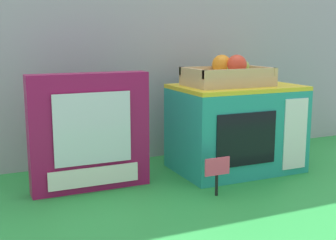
{
  "coord_description": "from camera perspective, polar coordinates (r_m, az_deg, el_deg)",
  "views": [
    {
      "loc": [
        -0.6,
        -1.13,
        0.4
      ],
      "look_at": [
        -0.09,
        -0.0,
        0.17
      ],
      "focal_mm": 48.03,
      "sensor_mm": 36.0,
      "label": 1
    }
  ],
  "objects": [
    {
      "name": "food_groups_crate",
      "position": [
        1.35,
        7.72,
        5.72
      ],
      "size": [
        0.24,
        0.16,
        0.09
      ],
      "color": "tan",
      "rests_on": "toy_microwave"
    },
    {
      "name": "toy_microwave",
      "position": [
        1.38,
        8.53,
        -0.96
      ],
      "size": [
        0.36,
        0.25,
        0.26
      ],
      "color": "teal",
      "rests_on": "ground"
    },
    {
      "name": "ground_plane",
      "position": [
        1.34,
        3.7,
        -6.83
      ],
      "size": [
        1.7,
        1.7,
        0.0
      ],
      "primitive_type": "plane",
      "color": "green",
      "rests_on": "ground"
    },
    {
      "name": "cookie_set_box",
      "position": [
        1.19,
        -9.84,
        -1.6
      ],
      "size": [
        0.31,
        0.06,
        0.31
      ],
      "color": "#99144C",
      "rests_on": "ground"
    },
    {
      "name": "display_back_panel",
      "position": [
        1.51,
        -0.59,
        8.13
      ],
      "size": [
        1.61,
        0.03,
        0.68
      ],
      "primitive_type": "cube",
      "color": "#A0A3A8",
      "rests_on": "ground"
    },
    {
      "name": "price_sign",
      "position": [
        1.15,
        6.26,
        -6.39
      ],
      "size": [
        0.07,
        0.01,
        0.1
      ],
      "color": "black",
      "rests_on": "ground"
    }
  ]
}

